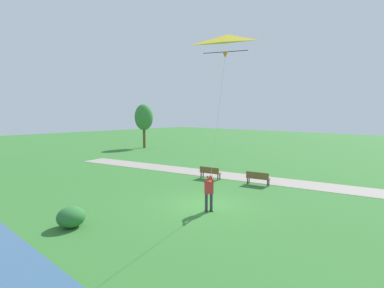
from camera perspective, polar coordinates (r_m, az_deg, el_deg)
The scene contains 8 objects.
ground_plane at distance 15.47m, azimuth 2.58°, elevation -11.66°, with size 120.00×120.00×0.00m, color #33702D.
walkway_path at distance 22.07m, azimuth 10.11°, elevation -6.35°, with size 2.40×32.00×0.02m, color gray.
person_kite_flyer at distance 14.34m, azimuth 3.26°, elevation -8.73°, with size 0.57×0.61×1.83m.
flying_kite at distance 11.98m, azimuth 6.79°, elevation 17.58°, with size 1.75×2.58×5.69m.
park_bench_near_walkway at distance 19.93m, azimuth 12.46°, elevation -6.25°, with size 0.72×1.56×0.88m.
park_bench_far_walkway at distance 21.27m, azimuth 3.45°, elevation -5.34°, with size 0.72×1.56×0.88m.
tree_treeline_center at distance 40.30m, azimuth -9.18°, elevation 5.02°, with size 2.42×2.45×5.83m.
lakeside_shrub at distance 13.54m, azimuth -22.11°, elevation -12.80°, with size 1.15×1.08×0.86m, color #2D7033.
Camera 1 is at (-11.39, -9.37, 4.69)m, focal length 27.91 mm.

